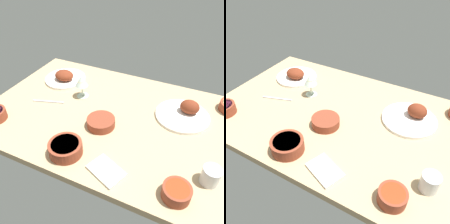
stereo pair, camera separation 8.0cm
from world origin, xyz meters
The scene contains 10 objects.
dining_table centered at (0.00, 0.00, 2.00)cm, with size 140.00×90.00×4.00cm, color tan.
plate_near_viewer centered at (-43.84, 19.88, 6.44)cm, with size 26.69×26.69×7.99cm.
plate_far_side centered at (35.93, 15.54, 6.23)cm, with size 28.58×28.58×9.01cm.
bowl_sauce centered at (42.61, -34.34, 6.94)cm, with size 11.14×11.14×5.40cm.
bowl_soup centered at (-1.40, -10.41, 6.52)cm, with size 14.51×14.51×4.58cm.
bowl_cream centered at (-7.37, -33.46, 7.25)cm, with size 15.23×15.23×5.99cm.
wine_glass centered at (-23.79, 8.86, 13.93)cm, with size 7.60×7.60×14.00cm.
water_tumbler centered at (53.16, -22.25, 7.89)cm, with size 7.41×7.41×7.79cm, color silver.
folded_napkin centered at (13.67, -35.23, 4.60)cm, with size 15.07×10.06×1.20cm, color white.
fork_loose centered at (-38.91, -5.08, 4.40)cm, with size 18.51×0.90×0.80cm, color silver.
Camera 1 is at (41.23, -88.61, 84.02)cm, focal length 36.98 mm.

